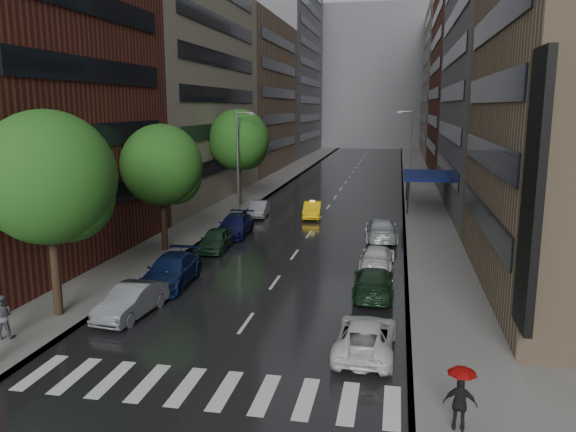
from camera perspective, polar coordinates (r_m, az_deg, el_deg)
The scene contains 19 objects.
ground at distance 22.04m, azimuth -7.12°, elevation -14.56°, with size 220.00×220.00×0.00m, color gray.
road at distance 69.78m, azimuth 5.73°, elevation 3.20°, with size 14.00×140.00×0.01m, color black.
sidewalk_left at distance 71.16m, azimuth -1.52°, elevation 3.46°, with size 4.00×140.00×0.15m, color gray.
sidewalk_right at distance 69.53m, azimuth 13.14°, elevation 2.99°, with size 4.00×140.00×0.15m, color gray.
crosswalk at distance 20.29m, azimuth -8.39°, elevation -16.95°, with size 13.15×2.80×0.01m.
buildings_left at distance 80.78m, azimuth -4.49°, elevation 15.65°, with size 8.00×108.00×38.00m.
buildings_right at distance 76.23m, azimuth 18.14°, elevation 14.71°, with size 8.05×109.10×36.00m.
building_far at distance 137.14m, azimuth 8.63°, elevation 13.68°, with size 40.00×14.00×32.00m, color slate.
tree_near at distance 26.69m, azimuth -23.21°, elevation 3.59°, with size 5.91×5.91×9.41m.
tree_mid at distance 37.30m, azimuth -12.72°, elevation 5.05°, with size 5.29×5.29×8.43m.
tree_far at distance 54.21m, azimuth -5.04°, elevation 7.72°, with size 5.84×5.84×9.31m.
taxi at distance 48.68m, azimuth 2.49°, elevation 0.64°, with size 1.46×4.20×1.38m, color yellow.
parked_cars_left at distance 36.58m, azimuth -8.07°, elevation -2.87°, with size 2.54×28.68×1.60m.
parked_cars_right at distance 32.19m, azimuth 8.93°, elevation -4.89°, with size 2.56×24.48×1.59m.
ped_black_umbrella at distance 25.93m, azimuth -27.13°, elevation -8.46°, with size 1.10×0.99×2.09m.
ped_red_umbrella at distance 17.81m, azimuth 17.16°, elevation -16.79°, with size 1.01×0.82×2.01m.
street_lamp_left at distance 51.04m, azimuth -5.04°, elevation 5.85°, with size 1.74×0.22×9.00m.
street_lamp_right at distance 64.02m, azimuth 12.32°, elevation 6.69°, with size 1.74×0.22×9.00m.
awning at distance 54.28m, azimuth 13.77°, elevation 4.02°, with size 4.00×8.00×3.12m.
Camera 1 is at (6.38, -18.84, 9.51)m, focal length 35.00 mm.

